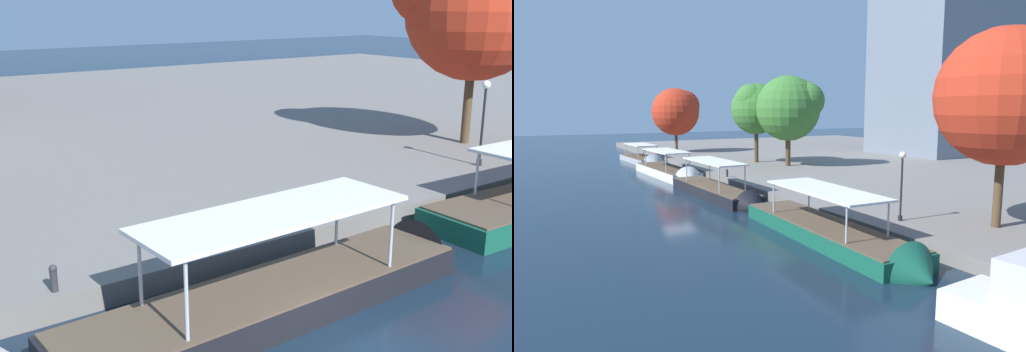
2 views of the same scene
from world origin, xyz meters
The scene contains 5 objects.
dock_promenade centered at (0.00, 33.82, 0.38)m, with size 120.00×55.00×0.76m, color slate.
tour_boat_2 centered at (0.70, 3.34, 0.33)m, with size 14.14×3.30×4.17m.
mooring_bollard_1 centered at (-5.40, 6.74, 1.19)m, with size 0.23×0.23×0.80m.
lamp_post centered at (16.27, 8.55, 3.37)m, with size 0.41×0.41×4.17m.
tree_3 centered at (19.72, 12.51, 8.40)m, with size 7.70×7.69×11.09m.
Camera 1 is at (-10.30, -9.77, 8.59)m, focal length 44.76 mm.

